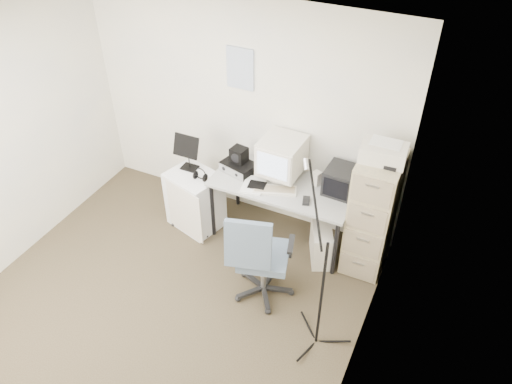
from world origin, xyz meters
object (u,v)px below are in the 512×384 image
at_px(filing_cabinet, 372,213).
at_px(desk, 282,211).
at_px(side_cart, 195,200).
at_px(office_chair, 264,254).

bearing_deg(filing_cabinet, desk, -178.19).
height_order(filing_cabinet, side_cart, filing_cabinet).
height_order(office_chair, side_cart, office_chair).
bearing_deg(desk, filing_cabinet, 1.81).
xyz_separation_m(desk, side_cart, (-0.97, -0.22, -0.02)).
bearing_deg(side_cart, desk, 28.84).
relative_size(filing_cabinet, side_cart, 1.90).
distance_m(filing_cabinet, side_cart, 1.96).
height_order(filing_cabinet, desk, filing_cabinet).
bearing_deg(side_cart, filing_cabinet, 23.51).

